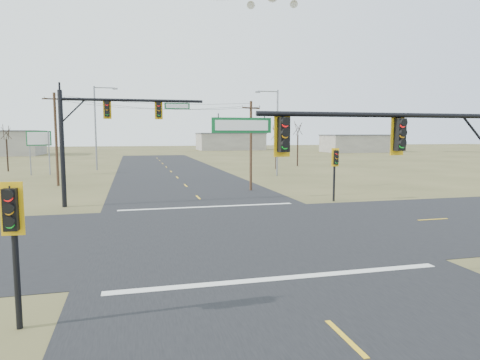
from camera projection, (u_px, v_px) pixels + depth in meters
name	position (u px, v px, depth m)	size (l,w,h in m)	color
ground	(233.00, 231.00, 22.02)	(320.00, 320.00, 0.00)	olive
road_ew	(233.00, 231.00, 22.02)	(160.00, 14.00, 0.02)	black
road_ns	(233.00, 231.00, 22.02)	(14.00, 160.00, 0.02)	black
stop_bar_near	(283.00, 278.00, 14.79)	(12.00, 0.40, 0.01)	silver
stop_bar_far	(208.00, 207.00, 29.25)	(12.00, 0.40, 0.01)	silver
mast_arm_near	(398.00, 148.00, 13.92)	(10.32, 0.50, 6.20)	black
mast_arm_far	(105.00, 124.00, 29.43)	(9.78, 0.43, 7.92)	black
pedestal_signal_ne	(335.00, 162.00, 31.39)	(0.65, 0.55, 3.98)	black
pedestal_signal_sw	(12.00, 221.00, 10.57)	(0.58, 0.49, 3.85)	black
utility_pole_near	(251.00, 144.00, 37.38)	(1.81, 0.86, 7.83)	#432E1D
utility_pole_far	(56.00, 138.00, 40.83)	(2.17, 0.26, 8.89)	#432E1D
highway_sign	(39.00, 143.00, 51.72)	(2.63, 1.26, 5.35)	slate
streetlight_a	(276.00, 128.00, 50.69)	(2.84, 0.46, 10.14)	slate
streetlight_c	(97.00, 123.00, 58.47)	(3.21, 0.50, 11.45)	slate
bare_tree_b	(6.00, 132.00, 56.70)	(3.31, 3.31, 6.58)	black
bare_tree_c	(276.00, 133.00, 60.57)	(2.92, 2.92, 6.60)	black
bare_tree_d	(298.00, 128.00, 65.83)	(3.16, 3.16, 7.28)	black
warehouse_mid	(230.00, 142.00, 133.87)	(20.00, 12.00, 5.00)	#9F998D
warehouse_right	(357.00, 144.00, 117.11)	(18.00, 10.00, 4.50)	#9F998D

